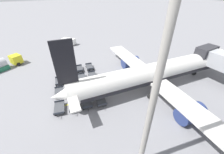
# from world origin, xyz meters

# --- Properties ---
(ground_plane) EXTENTS (500.00, 500.00, 0.00)m
(ground_plane) POSITION_xyz_m (0.00, 0.00, 0.00)
(ground_plane) COLOR gray
(airplane) EXTENTS (34.53, 39.04, 11.81)m
(airplane) POSITION_xyz_m (12.43, -3.21, 3.15)
(airplane) COLOR white
(airplane) RESTS_ON ground_plane
(service_van) EXTENTS (5.05, 4.64, 2.22)m
(service_van) POSITION_xyz_m (-20.98, -11.32, 1.21)
(service_van) COLOR white
(service_van) RESTS_ON ground_plane
(baggage_dolly_row_near_col_a) EXTENTS (3.71, 2.22, 0.92)m
(baggage_dolly_row_near_col_a) POSITION_xyz_m (-2.40, -18.67, 0.48)
(baggage_dolly_row_near_col_a) COLOR #424449
(baggage_dolly_row_near_col_a) RESTS_ON ground_plane
(baggage_dolly_row_near_col_b) EXTENTS (3.71, 2.10, 0.92)m
(baggage_dolly_row_near_col_b) POSITION_xyz_m (1.62, -19.68, 0.48)
(baggage_dolly_row_near_col_b) COLOR #424449
(baggage_dolly_row_near_col_b) RESTS_ON ground_plane
(baggage_dolly_row_near_col_c) EXTENTS (3.71, 2.16, 0.92)m
(baggage_dolly_row_near_col_c) POSITION_xyz_m (5.38, -20.56, 0.48)
(baggage_dolly_row_near_col_c) COLOR #424449
(baggage_dolly_row_near_col_c) RESTS_ON ground_plane
(baggage_dolly_row_near_col_d) EXTENTS (3.71, 2.27, 0.92)m
(baggage_dolly_row_near_col_d) POSITION_xyz_m (9.50, -21.44, 0.48)
(baggage_dolly_row_near_col_d) COLOR #424449
(baggage_dolly_row_near_col_d) RESTS_ON ground_plane
(baggage_dolly_row_mid_a_col_a) EXTENTS (3.71, 2.11, 0.92)m
(baggage_dolly_row_mid_a_col_a) POSITION_xyz_m (-1.94, -16.37, 0.48)
(baggage_dolly_row_mid_a_col_a) COLOR #424449
(baggage_dolly_row_mid_a_col_a) RESTS_ON ground_plane
(baggage_dolly_row_mid_a_col_b) EXTENTS (3.70, 2.37, 0.92)m
(baggage_dolly_row_mid_a_col_b) POSITION_xyz_m (2.02, -17.48, 0.48)
(baggage_dolly_row_mid_a_col_b) COLOR #424449
(baggage_dolly_row_mid_a_col_b) RESTS_ON ground_plane
(baggage_dolly_row_mid_a_col_c) EXTENTS (3.71, 2.12, 0.92)m
(baggage_dolly_row_mid_a_col_c) POSITION_xyz_m (5.94, -18.47, 0.48)
(baggage_dolly_row_mid_a_col_c) COLOR #424449
(baggage_dolly_row_mid_a_col_c) RESTS_ON ground_plane
(baggage_dolly_row_mid_a_col_d) EXTENTS (3.71, 2.23, 0.92)m
(baggage_dolly_row_mid_a_col_d) POSITION_xyz_m (10.18, -19.15, 0.48)
(baggage_dolly_row_mid_a_col_d) COLOR #424449
(baggage_dolly_row_mid_a_col_d) RESTS_ON ground_plane
(baggage_dolly_row_mid_b_col_a) EXTENTS (3.71, 2.10, 0.92)m
(baggage_dolly_row_mid_b_col_a) POSITION_xyz_m (-1.41, -14.26, 0.48)
(baggage_dolly_row_mid_b_col_a) COLOR #424449
(baggage_dolly_row_mid_b_col_a) RESTS_ON ground_plane
(baggage_dolly_row_mid_b_col_b) EXTENTS (3.71, 2.09, 0.92)m
(baggage_dolly_row_mid_b_col_b) POSITION_xyz_m (2.71, -15.03, 0.48)
(baggage_dolly_row_mid_b_col_b) COLOR #424449
(baggage_dolly_row_mid_b_col_b) RESTS_ON ground_plane
(baggage_dolly_row_mid_b_col_c) EXTENTS (3.71, 2.10, 0.92)m
(baggage_dolly_row_mid_b_col_c) POSITION_xyz_m (6.50, -16.14, 0.48)
(baggage_dolly_row_mid_b_col_c) COLOR #424449
(baggage_dolly_row_mid_b_col_c) RESTS_ON ground_plane
(baggage_dolly_row_mid_b_col_d) EXTENTS (3.71, 2.28, 0.92)m
(baggage_dolly_row_mid_b_col_d) POSITION_xyz_m (10.52, -17.03, 0.48)
(baggage_dolly_row_mid_b_col_d) COLOR #424449
(baggage_dolly_row_mid_b_col_d) RESTS_ON ground_plane
(baggage_dolly_row_far_col_a) EXTENTS (3.71, 2.14, 0.92)m
(baggage_dolly_row_far_col_a) POSITION_xyz_m (-1.00, -11.74, 0.48)
(baggage_dolly_row_far_col_a) COLOR #424449
(baggage_dolly_row_far_col_a) RESTS_ON ground_plane
(baggage_dolly_row_far_col_b) EXTENTS (3.71, 2.23, 0.92)m
(baggage_dolly_row_far_col_b) POSITION_xyz_m (3.07, -12.70, 0.48)
(baggage_dolly_row_far_col_b) COLOR #424449
(baggage_dolly_row_far_col_b) RESTS_ON ground_plane
(baggage_dolly_row_far_col_c) EXTENTS (3.71, 2.26, 0.92)m
(baggage_dolly_row_far_col_c) POSITION_xyz_m (7.04, -13.73, 0.48)
(baggage_dolly_row_far_col_c) COLOR #424449
(baggage_dolly_row_far_col_c) RESTS_ON ground_plane
(baggage_dolly_row_far_col_d) EXTENTS (3.71, 2.20, 0.92)m
(baggage_dolly_row_far_col_d) POSITION_xyz_m (11.25, -14.72, 0.48)
(baggage_dolly_row_far_col_d) COLOR #424449
(baggage_dolly_row_far_col_d) RESTS_ON ground_plane
(apron_light_mast) EXTENTS (2.00, 0.70, 28.57)m
(apron_light_mast) POSITION_xyz_m (22.55, -15.25, 15.80)
(apron_light_mast) COLOR #ADA89E
(apron_light_mast) RESTS_ON ground_plane
(stand_guidance_stripe) EXTENTS (3.08, 21.61, 0.01)m
(stand_guidance_stripe) POSITION_xyz_m (10.02, -11.37, 0.00)
(stand_guidance_stripe) COLOR yellow
(stand_guidance_stripe) RESTS_ON ground_plane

